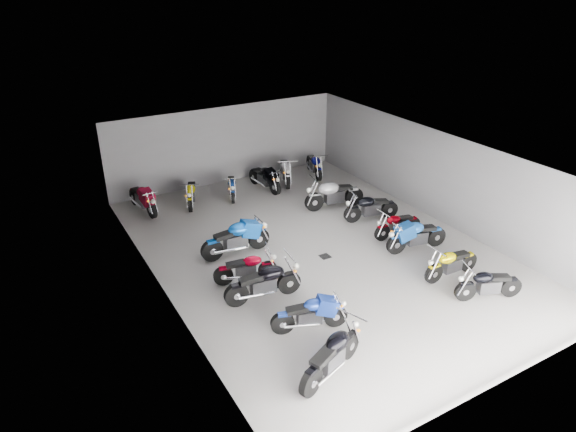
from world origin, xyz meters
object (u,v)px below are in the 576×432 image
(motorcycle_right_e, at_px, (371,207))
(motorcycle_left_e, at_px, (237,238))
(motorcycle_back_a, at_px, (143,199))
(motorcycle_back_e, at_px, (285,170))
(motorcycle_back_d, at_px, (265,178))
(motorcycle_left_a, at_px, (332,355))
(motorcycle_left_b, at_px, (310,314))
(motorcycle_right_d, at_px, (397,225))
(motorcycle_right_f, at_px, (334,194))
(motorcycle_back_f, at_px, (314,165))
(motorcycle_left_d, at_px, (247,268))
(motorcycle_right_b, at_px, (451,263))
(motorcycle_right_a, at_px, (488,284))
(motorcycle_right_c, at_px, (416,235))
(motorcycle_back_c, at_px, (232,186))
(drain_grate, at_px, (325,256))
(motorcycle_left_c, at_px, (264,282))
(motorcycle_back_b, at_px, (191,193))

(motorcycle_right_e, bearing_deg, motorcycle_left_e, 102.11)
(motorcycle_back_a, xyz_separation_m, motorcycle_back_e, (6.04, -0.10, 0.01))
(motorcycle_back_d, bearing_deg, motorcycle_left_a, 63.17)
(motorcycle_left_b, xyz_separation_m, motorcycle_right_d, (5.20, 2.77, -0.03))
(motorcycle_right_f, distance_m, motorcycle_back_a, 7.11)
(motorcycle_right_d, distance_m, motorcycle_right_f, 3.03)
(motorcycle_right_d, xyz_separation_m, motorcycle_back_f, (0.70, 6.26, 0.05))
(motorcycle_right_e, xyz_separation_m, motorcycle_right_f, (-0.56, 1.51, 0.07))
(motorcycle_left_d, xyz_separation_m, motorcycle_left_e, (0.43, 1.60, 0.11))
(motorcycle_right_b, height_order, motorcycle_right_d, motorcycle_right_b)
(motorcycle_left_b, bearing_deg, motorcycle_right_a, 93.23)
(motorcycle_right_c, distance_m, motorcycle_right_f, 4.01)
(motorcycle_back_c, bearing_deg, drain_grate, 117.19)
(motorcycle_left_e, distance_m, motorcycle_back_d, 5.39)
(motorcycle_left_a, xyz_separation_m, motorcycle_back_c, (2.22, 10.21, -0.07))
(motorcycle_right_f, bearing_deg, motorcycle_right_d, -158.66)
(drain_grate, height_order, motorcycle_left_d, motorcycle_left_d)
(motorcycle_right_d, height_order, motorcycle_back_c, motorcycle_back_c)
(motorcycle_left_d, distance_m, motorcycle_right_e, 5.81)
(motorcycle_left_c, relative_size, motorcycle_back_d, 1.04)
(drain_grate, distance_m, motorcycle_right_c, 3.00)
(motorcycle_right_d, bearing_deg, drain_grate, 90.72)
(motorcycle_back_b, bearing_deg, motorcycle_left_b, 113.01)
(motorcycle_left_c, distance_m, motorcycle_right_a, 6.09)
(motorcycle_left_d, distance_m, motorcycle_right_c, 5.61)
(motorcycle_left_a, height_order, motorcycle_left_d, motorcycle_left_a)
(motorcycle_left_a, distance_m, motorcycle_back_d, 10.89)
(motorcycle_right_f, distance_m, motorcycle_back_b, 5.43)
(motorcycle_right_c, xyz_separation_m, motorcycle_back_d, (-1.82, 6.91, -0.01))
(motorcycle_left_b, xyz_separation_m, motorcycle_back_a, (-1.65, 9.03, 0.05))
(motorcycle_back_c, bearing_deg, motorcycle_back_d, -157.23)
(motorcycle_right_b, xyz_separation_m, motorcycle_back_d, (-1.58, 8.65, 0.04))
(motorcycle_left_d, bearing_deg, motorcycle_back_c, 175.31)
(motorcycle_left_e, xyz_separation_m, motorcycle_right_d, (5.18, -1.61, -0.11))
(motorcycle_right_d, bearing_deg, motorcycle_back_e, 9.61)
(motorcycle_left_b, bearing_deg, motorcycle_right_d, 135.77)
(motorcycle_left_b, bearing_deg, motorcycle_back_c, -173.89)
(motorcycle_left_b, xyz_separation_m, motorcycle_back_c, (1.78, 8.64, -0.02))
(motorcycle_left_e, relative_size, motorcycle_back_e, 1.12)
(motorcycle_left_c, relative_size, motorcycle_right_c, 1.03)
(motorcycle_right_e, relative_size, motorcycle_back_d, 0.97)
(motorcycle_right_b, height_order, motorcycle_back_d, motorcycle_back_d)
(motorcycle_left_a, relative_size, motorcycle_right_e, 1.01)
(motorcycle_right_c, relative_size, motorcycle_right_d, 1.15)
(motorcycle_left_b, bearing_deg, motorcycle_left_c, -149.97)
(motorcycle_right_a, distance_m, motorcycle_right_c, 3.04)
(motorcycle_right_b, bearing_deg, motorcycle_back_c, 20.65)
(motorcycle_right_d, xyz_separation_m, motorcycle_back_b, (-5.07, 5.98, 0.04))
(motorcycle_left_c, bearing_deg, motorcycle_right_a, 67.12)
(motorcycle_left_b, relative_size, motorcycle_left_c, 0.87)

